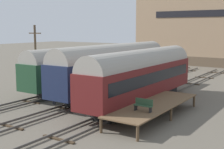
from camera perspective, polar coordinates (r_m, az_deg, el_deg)
name	(u,v)px	position (r m, az deg, el deg)	size (l,w,h in m)	color
ground_plane	(88,103)	(30.09, -4.47, -5.14)	(200.00, 200.00, 0.00)	#60594C
track_left	(52,95)	(33.09, -10.89, -3.76)	(2.60, 60.00, 0.26)	#4C4742
track_middle	(88,101)	(30.05, -4.47, -4.87)	(2.60, 60.00, 0.26)	#4C4742
track_right	(130,108)	(27.49, 3.29, -6.14)	(2.60, 60.00, 0.26)	#4C4742
train_car_maroon	(141,74)	(28.68, 5.40, 0.17)	(2.93, 16.36, 5.17)	black
train_car_navy	(114,66)	(33.28, 0.44, 1.60)	(3.03, 18.26, 5.41)	black
train_car_green	(87,64)	(37.03, -4.58, 1.95)	(2.86, 18.62, 5.01)	black
station_platform	(154,105)	(25.00, 7.75, -5.57)	(3.14, 10.85, 1.12)	brown
bench	(143,105)	(22.69, 5.77, -5.50)	(1.40, 0.40, 0.91)	#2D4C33
person_worker	(54,94)	(29.54, -10.57, -3.55)	(0.32, 0.32, 1.65)	#282833
utility_pole	(36,57)	(35.44, -13.78, 3.05)	(1.80, 0.24, 7.41)	#473828
warehouse_building	(220,19)	(65.19, 19.08, 9.55)	(30.38, 12.50, 17.57)	brown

